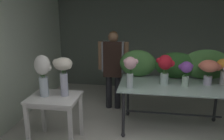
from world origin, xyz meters
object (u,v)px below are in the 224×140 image
(vase_blush_snapdragons, at_px, (130,68))
(vase_cream_lisianthus_tall, at_px, (63,70))
(vase_crimson_ranunculus, at_px, (165,66))
(side_table_white, at_px, (54,103))
(vase_violet_anemones, at_px, (186,71))
(florist, at_px, (113,62))
(vase_white_roses_tall, at_px, (43,72))
(display_table_glass, at_px, (174,91))
(vase_coral_stock, at_px, (209,68))

(vase_blush_snapdragons, height_order, vase_cream_lisianthus_tall, vase_cream_lisianthus_tall)
(vase_crimson_ranunculus, height_order, vase_cream_lisianthus_tall, vase_cream_lisianthus_tall)
(side_table_white, xyz_separation_m, vase_violet_anemones, (1.92, 0.63, 0.40))
(florist, distance_m, vase_crimson_ranunculus, 1.18)
(vase_violet_anemones, height_order, vase_white_roses_tall, vase_white_roses_tall)
(side_table_white, relative_size, vase_cream_lisianthus_tall, 1.31)
(vase_violet_anemones, xyz_separation_m, vase_crimson_ranunculus, (-0.31, 0.05, 0.05))
(display_table_glass, bearing_deg, vase_blush_snapdragons, -159.27)
(vase_white_roses_tall, height_order, vase_cream_lisianthus_tall, vase_white_roses_tall)
(vase_crimson_ranunculus, height_order, vase_white_roses_tall, vase_white_roses_tall)
(vase_crimson_ranunculus, bearing_deg, vase_blush_snapdragons, -154.53)
(side_table_white, height_order, vase_white_roses_tall, vase_white_roses_tall)
(florist, bearing_deg, vase_blush_snapdragons, -66.82)
(side_table_white, height_order, vase_crimson_ranunculus, vase_crimson_ranunculus)
(vase_violet_anemones, bearing_deg, florist, 149.24)
(side_table_white, bearing_deg, vase_violet_anemones, 18.33)
(vase_violet_anemones, bearing_deg, side_table_white, -161.67)
(vase_white_roses_tall, bearing_deg, vase_violet_anemones, 17.13)
(vase_violet_anemones, relative_size, vase_crimson_ranunculus, 0.83)
(vase_white_roses_tall, xyz_separation_m, vase_cream_lisianthus_tall, (0.28, 0.06, 0.02))
(florist, distance_m, vase_cream_lisianthus_tall, 1.43)
(vase_cream_lisianthus_tall, bearing_deg, side_table_white, -157.61)
(florist, xyz_separation_m, vase_coral_stock, (1.63, -0.61, 0.10))
(display_table_glass, xyz_separation_m, vase_blush_snapdragons, (-0.70, -0.27, 0.43))
(vase_blush_snapdragons, relative_size, vase_cream_lisianthus_tall, 0.86)
(vase_cream_lisianthus_tall, bearing_deg, vase_coral_stock, 18.28)
(display_table_glass, relative_size, vase_crimson_ranunculus, 3.64)
(florist, bearing_deg, vase_white_roses_tall, -120.00)
(side_table_white, bearing_deg, vase_white_roses_tall, 179.63)
(vase_blush_snapdragons, xyz_separation_m, vase_white_roses_tall, (-1.21, -0.43, 0.01))
(vase_cream_lisianthus_tall, bearing_deg, display_table_glass, 21.45)
(vase_crimson_ranunculus, bearing_deg, vase_violet_anemones, -9.39)
(side_table_white, relative_size, vase_violet_anemones, 1.86)
(side_table_white, distance_m, vase_cream_lisianthus_tall, 0.51)
(display_table_glass, bearing_deg, vase_cream_lisianthus_tall, -158.55)
(florist, bearing_deg, vase_coral_stock, -20.61)
(vase_violet_anemones, bearing_deg, vase_blush_snapdragons, -166.56)
(vase_coral_stock, distance_m, vase_cream_lisianthus_tall, 2.27)
(vase_blush_snapdragons, bearing_deg, florist, 113.18)
(vase_coral_stock, bearing_deg, display_table_glass, -172.21)
(vase_violet_anemones, distance_m, vase_cream_lisianthus_tall, 1.87)
(vase_blush_snapdragons, xyz_separation_m, vase_coral_stock, (1.23, 0.34, -0.04))
(florist, distance_m, vase_coral_stock, 1.75)
(display_table_glass, distance_m, vase_blush_snapdragons, 0.86)
(display_table_glass, xyz_separation_m, florist, (-1.11, 0.69, 0.28))
(side_table_white, xyz_separation_m, vase_cream_lisianthus_tall, (0.14, 0.06, 0.49))
(florist, distance_m, vase_violet_anemones, 1.47)
(display_table_glass, xyz_separation_m, vase_coral_stock, (0.53, 0.07, 0.39))
(side_table_white, xyz_separation_m, vase_white_roses_tall, (-0.14, 0.00, 0.46))
(vase_blush_snapdragons, bearing_deg, side_table_white, -157.95)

